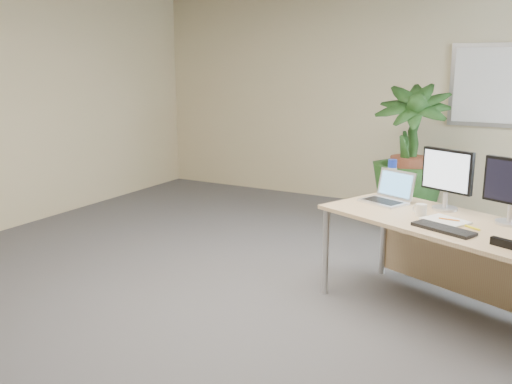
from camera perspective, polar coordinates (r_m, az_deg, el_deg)
The scene contains 14 objects.
floor at distance 4.09m, azimuth -1.61°, elevation -13.58°, with size 8.00×8.00×0.00m, color #4B4B50.
back_wall at distance 7.40m, azimuth 14.51°, elevation 8.91°, with size 7.00×0.04×2.70m, color beige.
whiteboard at distance 7.14m, azimuth 24.00°, elevation 9.68°, with size 1.30×0.04×0.95m.
desk at distance 4.32m, azimuth 19.93°, elevation -4.65°, with size 2.07×1.48×0.73m.
floor_plant at distance 6.43m, azimuth 15.03°, elevation 2.91°, with size 0.84×0.84×1.50m, color #193B15.
monitor_left at distance 4.47m, azimuth 18.56°, elevation 1.59°, with size 0.39×0.20×0.46m.
laptop at distance 4.64m, azimuth 13.12°, elevation -0.24°, with size 0.43×0.41×0.24m.
keyboard at distance 3.97m, azimuth 18.23°, elevation -3.52°, with size 0.42×0.14×0.02m, color black.
coffee_mug at distance 4.29m, azimuth 16.14°, elevation -1.74°, with size 0.11×0.08×0.09m.
spiral_notebook at distance 4.20m, azimuth 18.42°, elevation -2.75°, with size 0.29×0.22×0.01m, color silver.
orange_pen at distance 4.20m, azimuth 18.75°, elevation -2.61°, with size 0.01×0.01×0.14m, color orange.
yellow_highlighter at distance 4.08m, azimuth 20.83°, elevation -3.35°, with size 0.02×0.02×0.12m, color yellow.
water_bottle at distance 4.84m, azimuth 13.41°, elevation 1.31°, with size 0.08×0.08×0.30m.
stapler at distance 3.76m, azimuth 23.46°, elevation -4.69°, with size 0.15×0.04×0.05m, color black.
Camera 1 is at (1.87, -3.14, 1.83)m, focal length 40.00 mm.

